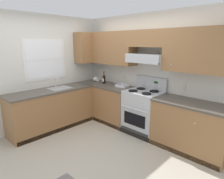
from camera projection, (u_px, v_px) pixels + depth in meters
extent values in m
plane|color=#B2AA99|center=(87.00, 147.00, 3.65)|extent=(7.04, 7.04, 0.00)
cube|color=silver|center=(157.00, 74.00, 4.17)|extent=(4.68, 0.12, 2.55)
cube|color=olive|center=(110.00, 48.00, 4.70)|extent=(1.45, 0.34, 0.76)
cube|color=olive|center=(204.00, 50.00, 3.20)|extent=(1.38, 0.34, 0.76)
cube|color=olive|center=(149.00, 38.00, 3.89)|extent=(0.80, 0.34, 0.34)
cube|color=#B7BABC|center=(147.00, 58.00, 3.95)|extent=(0.80, 0.46, 0.17)
cube|color=#B7BABC|center=(141.00, 62.00, 3.81)|extent=(0.80, 0.03, 0.04)
sphere|color=silver|center=(105.00, 59.00, 4.63)|extent=(0.02, 0.02, 0.02)
sphere|color=silver|center=(171.00, 65.00, 3.47)|extent=(0.02, 0.02, 0.02)
cube|color=silver|center=(124.00, 78.00, 4.77)|extent=(0.08, 0.01, 0.12)
cube|color=silver|center=(124.00, 77.00, 4.76)|extent=(0.03, 0.00, 0.03)
cube|color=silver|center=(124.00, 79.00, 4.77)|extent=(0.03, 0.00, 0.03)
cube|color=silver|center=(183.00, 87.00, 3.74)|extent=(0.08, 0.01, 0.12)
cube|color=silver|center=(183.00, 86.00, 3.73)|extent=(0.03, 0.00, 0.03)
cube|color=silver|center=(183.00, 89.00, 3.74)|extent=(0.03, 0.00, 0.03)
cube|color=silver|center=(45.00, 71.00, 4.51)|extent=(0.12, 4.00, 2.55)
cube|color=white|center=(45.00, 60.00, 4.41)|extent=(0.04, 1.00, 0.92)
cube|color=white|center=(46.00, 60.00, 4.39)|extent=(0.01, 0.90, 0.82)
cube|color=white|center=(46.00, 60.00, 4.39)|extent=(0.01, 0.90, 0.02)
cube|color=olive|center=(88.00, 48.00, 4.99)|extent=(0.34, 0.64, 0.76)
cube|color=olive|center=(106.00, 102.00, 4.94)|extent=(1.52, 0.61, 0.87)
cube|color=#51493F|center=(106.00, 85.00, 4.83)|extent=(1.54, 0.63, 0.04)
cube|color=olive|center=(190.00, 128.00, 3.47)|extent=(1.29, 0.61, 0.87)
cube|color=#51493F|center=(192.00, 104.00, 3.36)|extent=(1.32, 0.63, 0.04)
cube|color=black|center=(130.00, 133.00, 4.14)|extent=(3.54, 0.06, 0.09)
sphere|color=silver|center=(88.00, 93.00, 4.86)|extent=(0.03, 0.03, 0.03)
sphere|color=silver|center=(195.00, 123.00, 3.06)|extent=(0.03, 0.03, 0.03)
cube|color=olive|center=(52.00, 110.00, 4.38)|extent=(0.61, 1.89, 0.87)
cube|color=#51493F|center=(50.00, 91.00, 4.28)|extent=(0.63, 1.91, 0.04)
cube|color=black|center=(59.00, 129.00, 4.29)|extent=(0.06, 1.85, 0.09)
cube|color=#999B9E|center=(60.00, 88.00, 4.44)|extent=(0.40, 0.48, 0.01)
cube|color=#28282B|center=(60.00, 91.00, 4.45)|extent=(0.34, 0.42, 0.14)
cylinder|color=silver|center=(56.00, 82.00, 4.52)|extent=(0.03, 0.03, 0.22)
cylinder|color=silver|center=(57.00, 79.00, 4.44)|extent=(0.16, 0.02, 0.02)
cube|color=#B7BABC|center=(143.00, 113.00, 4.16)|extent=(0.76, 0.58, 0.91)
cube|color=black|center=(134.00, 120.00, 3.97)|extent=(0.53, 0.01, 0.26)
cylinder|color=silver|center=(134.00, 109.00, 3.90)|extent=(0.65, 0.02, 0.02)
cube|color=#333333|center=(134.00, 132.00, 4.04)|extent=(0.70, 0.01, 0.11)
cube|color=#B7BABC|center=(143.00, 92.00, 4.05)|extent=(0.76, 0.58, 0.02)
cube|color=#B7BABC|center=(151.00, 84.00, 4.21)|extent=(0.76, 0.04, 0.29)
cube|color=#053F0C|center=(156.00, 82.00, 4.10)|extent=(0.09, 0.01, 0.04)
cylinder|color=black|center=(133.00, 91.00, 4.07)|extent=(0.19, 0.19, 0.02)
cylinder|color=black|center=(133.00, 91.00, 4.07)|extent=(0.07, 0.07, 0.01)
cylinder|color=black|center=(147.00, 94.00, 3.84)|extent=(0.19, 0.19, 0.02)
cylinder|color=black|center=(147.00, 94.00, 3.84)|extent=(0.07, 0.07, 0.01)
cylinder|color=black|center=(141.00, 89.00, 4.26)|extent=(0.19, 0.19, 0.02)
cylinder|color=black|center=(141.00, 89.00, 4.26)|extent=(0.07, 0.07, 0.01)
cylinder|color=black|center=(154.00, 91.00, 4.03)|extent=(0.19, 0.19, 0.02)
cylinder|color=black|center=(154.00, 91.00, 4.03)|extent=(0.07, 0.07, 0.01)
cylinder|color=white|center=(143.00, 84.00, 4.34)|extent=(0.04, 0.02, 0.04)
cylinder|color=white|center=(148.00, 84.00, 4.25)|extent=(0.04, 0.02, 0.04)
cylinder|color=white|center=(153.00, 85.00, 4.15)|extent=(0.04, 0.02, 0.04)
cylinder|color=white|center=(159.00, 86.00, 4.06)|extent=(0.04, 0.02, 0.04)
cylinder|color=black|center=(104.00, 80.00, 4.92)|extent=(0.08, 0.08, 0.19)
cone|color=black|center=(104.00, 75.00, 4.90)|extent=(0.08, 0.08, 0.04)
cylinder|color=black|center=(104.00, 73.00, 4.88)|extent=(0.03, 0.03, 0.09)
cylinder|color=maroon|center=(104.00, 71.00, 4.87)|extent=(0.03, 0.03, 0.02)
cube|color=silver|center=(103.00, 80.00, 4.90)|extent=(0.07, 0.00, 0.08)
cube|color=silver|center=(123.00, 86.00, 4.56)|extent=(0.24, 0.17, 0.02)
cube|color=silver|center=(120.00, 86.00, 4.48)|extent=(0.30, 0.01, 0.06)
cube|color=silver|center=(125.00, 85.00, 4.62)|extent=(0.30, 0.01, 0.06)
cube|color=silver|center=(118.00, 85.00, 4.65)|extent=(0.01, 0.18, 0.06)
cube|color=silver|center=(127.00, 87.00, 4.46)|extent=(0.01, 0.18, 0.06)
cylinder|color=white|center=(96.00, 79.00, 5.17)|extent=(0.12, 0.13, 0.13)
cylinder|color=#9E7A51|center=(95.00, 79.00, 5.21)|extent=(0.01, 0.04, 0.04)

